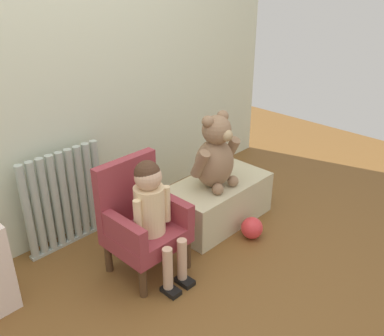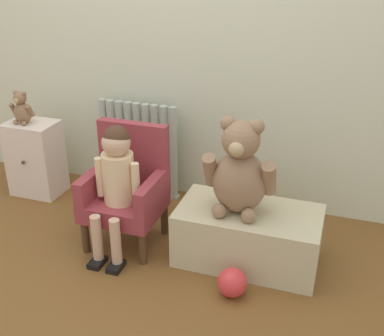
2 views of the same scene
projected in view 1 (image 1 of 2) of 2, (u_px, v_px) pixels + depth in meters
The scene contains 8 objects.
ground_plane at pixel (199, 303), 2.31m from camera, with size 6.00×6.00×0.00m, color brown.
back_wall at pixel (59, 50), 2.48m from camera, with size 3.80×0.05×2.40m, color beige.
radiator at pixel (65, 199), 2.68m from camera, with size 0.56×0.05×0.64m.
child_armchair at pixel (141, 219), 2.46m from camera, with size 0.41×0.38×0.67m.
child_figure at pixel (153, 205), 2.32m from camera, with size 0.25×0.35×0.72m.
low_bench at pixel (218, 201), 2.99m from camera, with size 0.75×0.40×0.30m, color beige.
large_teddy_bear at pixel (215, 155), 2.77m from camera, with size 0.37×0.26×0.51m.
toy_ball at pixel (252, 228), 2.83m from camera, with size 0.15×0.15×0.15m, color #E0373D.
Camera 1 is at (-1.29, -1.19, 1.67)m, focal length 40.00 mm.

